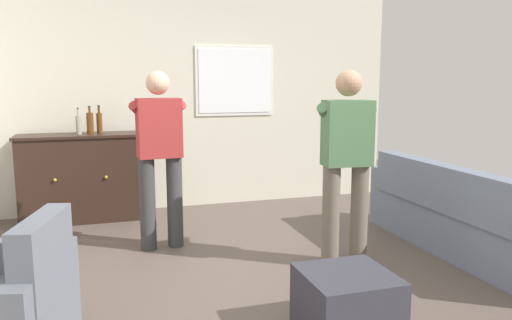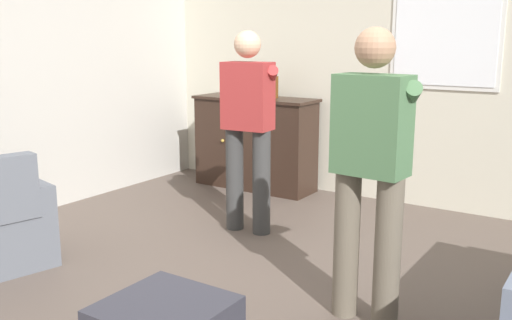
{
  "view_description": "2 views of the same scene",
  "coord_description": "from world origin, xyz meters",
  "px_view_note": "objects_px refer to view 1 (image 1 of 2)",
  "views": [
    {
      "loc": [
        -1.17,
        -3.62,
        1.59
      ],
      "look_at": [
        0.01,
        0.11,
        0.97
      ],
      "focal_mm": 35.0,
      "sensor_mm": 36.0,
      "label": 1
    },
    {
      "loc": [
        1.97,
        -2.8,
        1.62
      ],
      "look_at": [
        0.03,
        0.17,
        0.86
      ],
      "focal_mm": 40.0,
      "sensor_mm": 36.0,
      "label": 2
    }
  ],
  "objects_px": {
    "couch": "(459,220)",
    "bottle_liquor_amber": "(99,122)",
    "bottle_spirits_clear": "(79,125)",
    "sideboard_cabinet": "(82,177)",
    "ottoman": "(347,304)",
    "person_standing_left": "(160,151)",
    "person_standing_right": "(346,159)",
    "armchair": "(6,315)",
    "bottle_wine_green": "(90,123)"
  },
  "relations": [
    {
      "from": "armchair",
      "to": "sideboard_cabinet",
      "type": "height_order",
      "value": "sideboard_cabinet"
    },
    {
      "from": "couch",
      "to": "armchair",
      "type": "distance_m",
      "value": 3.75
    },
    {
      "from": "bottle_spirits_clear",
      "to": "sideboard_cabinet",
      "type": "bearing_deg",
      "value": 89.02
    },
    {
      "from": "couch",
      "to": "sideboard_cabinet",
      "type": "relative_size",
      "value": 1.74
    },
    {
      "from": "bottle_spirits_clear",
      "to": "couch",
      "type": "bearing_deg",
      "value": -33.27
    },
    {
      "from": "armchair",
      "to": "sideboard_cabinet",
      "type": "bearing_deg",
      "value": 83.72
    },
    {
      "from": "bottle_wine_green",
      "to": "bottle_liquor_amber",
      "type": "bearing_deg",
      "value": 35.84
    },
    {
      "from": "ottoman",
      "to": "person_standing_left",
      "type": "bearing_deg",
      "value": 113.88
    },
    {
      "from": "ottoman",
      "to": "couch",
      "type": "bearing_deg",
      "value": 31.64
    },
    {
      "from": "bottle_wine_green",
      "to": "bottle_liquor_amber",
      "type": "height_order",
      "value": "bottle_liquor_amber"
    },
    {
      "from": "bottle_liquor_amber",
      "to": "person_standing_right",
      "type": "height_order",
      "value": "person_standing_right"
    },
    {
      "from": "sideboard_cabinet",
      "to": "bottle_spirits_clear",
      "type": "bearing_deg",
      "value": -90.98
    },
    {
      "from": "couch",
      "to": "person_standing_left",
      "type": "distance_m",
      "value": 2.85
    },
    {
      "from": "armchair",
      "to": "bottle_liquor_amber",
      "type": "bearing_deg",
      "value": 79.74
    },
    {
      "from": "bottle_liquor_amber",
      "to": "ottoman",
      "type": "relative_size",
      "value": 0.58
    },
    {
      "from": "bottle_spirits_clear",
      "to": "person_standing_left",
      "type": "bearing_deg",
      "value": -57.95
    },
    {
      "from": "bottle_liquor_amber",
      "to": "sideboard_cabinet",
      "type": "bearing_deg",
      "value": -166.62
    },
    {
      "from": "armchair",
      "to": "bottle_liquor_amber",
      "type": "distance_m",
      "value": 3.2
    },
    {
      "from": "couch",
      "to": "armchair",
      "type": "height_order",
      "value": "armchair"
    },
    {
      "from": "sideboard_cabinet",
      "to": "bottle_spirits_clear",
      "type": "height_order",
      "value": "bottle_spirits_clear"
    },
    {
      "from": "armchair",
      "to": "bottle_spirits_clear",
      "type": "height_order",
      "value": "bottle_spirits_clear"
    },
    {
      "from": "bottle_wine_green",
      "to": "person_standing_right",
      "type": "height_order",
      "value": "person_standing_right"
    },
    {
      "from": "sideboard_cabinet",
      "to": "ottoman",
      "type": "bearing_deg",
      "value": -63.23
    },
    {
      "from": "bottle_liquor_amber",
      "to": "person_standing_right",
      "type": "relative_size",
      "value": 0.19
    },
    {
      "from": "bottle_liquor_amber",
      "to": "ottoman",
      "type": "bearing_deg",
      "value": -66.74
    },
    {
      "from": "bottle_wine_green",
      "to": "bottle_liquor_amber",
      "type": "relative_size",
      "value": 0.99
    },
    {
      "from": "ottoman",
      "to": "person_standing_left",
      "type": "relative_size",
      "value": 0.33
    },
    {
      "from": "person_standing_left",
      "to": "person_standing_right",
      "type": "height_order",
      "value": "same"
    },
    {
      "from": "couch",
      "to": "armchair",
      "type": "relative_size",
      "value": 2.36
    },
    {
      "from": "person_standing_left",
      "to": "person_standing_right",
      "type": "bearing_deg",
      "value": -32.72
    },
    {
      "from": "person_standing_right",
      "to": "sideboard_cabinet",
      "type": "bearing_deg",
      "value": 135.48
    },
    {
      "from": "bottle_spirits_clear",
      "to": "bottle_liquor_amber",
      "type": "bearing_deg",
      "value": 21.86
    },
    {
      "from": "sideboard_cabinet",
      "to": "armchair",
      "type": "bearing_deg",
      "value": -96.28
    },
    {
      "from": "couch",
      "to": "bottle_liquor_amber",
      "type": "relative_size",
      "value": 7.46
    },
    {
      "from": "bottle_wine_green",
      "to": "sideboard_cabinet",
      "type": "bearing_deg",
      "value": 170.77
    },
    {
      "from": "armchair",
      "to": "couch",
      "type": "bearing_deg",
      "value": 11.62
    },
    {
      "from": "armchair",
      "to": "bottle_liquor_amber",
      "type": "relative_size",
      "value": 3.16
    },
    {
      "from": "sideboard_cabinet",
      "to": "bottle_liquor_amber",
      "type": "bearing_deg",
      "value": 13.38
    },
    {
      "from": "couch",
      "to": "person_standing_right",
      "type": "xyz_separation_m",
      "value": [
        -1.14,
        0.07,
        0.62
      ]
    },
    {
      "from": "couch",
      "to": "person_standing_left",
      "type": "height_order",
      "value": "person_standing_left"
    },
    {
      "from": "couch",
      "to": "person_standing_right",
      "type": "distance_m",
      "value": 1.3
    },
    {
      "from": "sideboard_cabinet",
      "to": "bottle_spirits_clear",
      "type": "relative_size",
      "value": 4.59
    },
    {
      "from": "bottle_liquor_amber",
      "to": "bottle_spirits_clear",
      "type": "relative_size",
      "value": 1.07
    },
    {
      "from": "sideboard_cabinet",
      "to": "bottle_wine_green",
      "type": "distance_m",
      "value": 0.63
    },
    {
      "from": "armchair",
      "to": "person_standing_left",
      "type": "xyz_separation_m",
      "value": [
        1.08,
        1.76,
        0.65
      ]
    },
    {
      "from": "bottle_wine_green",
      "to": "ottoman",
      "type": "distance_m",
      "value": 3.71
    },
    {
      "from": "armchair",
      "to": "bottle_spirits_clear",
      "type": "bearing_deg",
      "value": 83.66
    },
    {
      "from": "person_standing_right",
      "to": "bottle_spirits_clear",
      "type": "bearing_deg",
      "value": 135.97
    },
    {
      "from": "armchair",
      "to": "bottle_liquor_amber",
      "type": "xyz_separation_m",
      "value": [
        0.55,
        3.04,
        0.83
      ]
    },
    {
      "from": "sideboard_cabinet",
      "to": "person_standing_left",
      "type": "distance_m",
      "value": 1.51
    }
  ]
}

